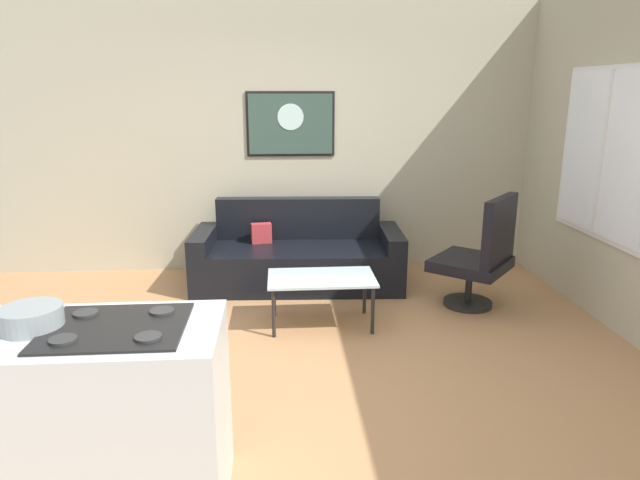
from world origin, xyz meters
The scene contains 9 objects.
ground centered at (0.00, 0.00, -0.02)m, with size 6.40×6.40×0.04m, color #B38052.
back_wall centered at (0.00, 2.42, 1.40)m, with size 6.40×0.05×2.80m, color #B3AC91.
couch centered at (0.09, 1.83, 0.27)m, with size 2.08×0.94×0.83m.
coffee_table centered at (0.25, 0.78, 0.38)m, with size 0.87×0.51×0.42m.
armchair centered at (1.68, 1.06, 0.48)m, with size 0.86×0.86×1.02m.
kitchen_counter centered at (-1.05, -1.23, 0.45)m, with size 1.40×0.63×0.92m.
mixing_bowl centered at (-1.16, -1.21, 0.94)m, with size 0.26×0.26×0.10m.
wall_painting centered at (0.05, 2.38, 1.56)m, with size 0.92×0.03×0.66m.
window centered at (2.59, 0.90, 1.39)m, with size 0.03×1.31×1.41m.
Camera 1 is at (-0.08, -3.52, 1.89)m, focal length 31.32 mm.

